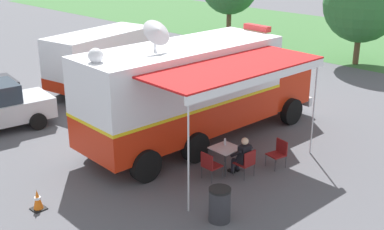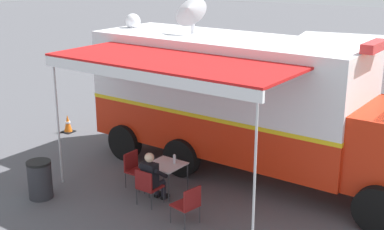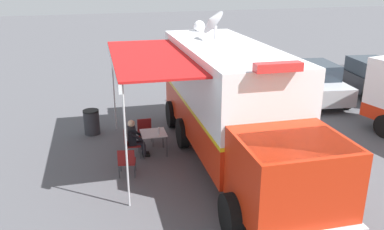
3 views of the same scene
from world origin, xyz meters
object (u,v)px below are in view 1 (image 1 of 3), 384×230
(command_truck, at_px, (199,87))
(folding_chair_spare_by_truck, at_px, (279,151))
(traffic_cone, at_px, (38,200))
(water_bottle, at_px, (225,142))
(folding_chair_at_table, at_px, (247,162))
(folding_chair_beside_table, at_px, (210,164))
(seated_responder, at_px, (242,155))
(trash_bin, at_px, (220,205))
(folding_table, at_px, (225,149))
(support_truck, at_px, (109,59))

(command_truck, height_order, folding_chair_spare_by_truck, command_truck)
(command_truck, xyz_separation_m, traffic_cone, (0.17, -6.40, -1.66))
(water_bottle, xyz_separation_m, folding_chair_at_table, (0.95, -0.11, -0.32))
(folding_chair_at_table, relative_size, folding_chair_beside_table, 1.00)
(seated_responder, bearing_deg, trash_bin, -63.33)
(folding_table, xyz_separation_m, folding_chair_spare_by_truck, (1.06, 1.31, -0.16))
(folding_table, height_order, trash_bin, trash_bin)
(water_bottle, distance_m, folding_chair_beside_table, 1.08)
(folding_chair_at_table, height_order, trash_bin, trash_bin)
(seated_responder, xyz_separation_m, trash_bin, (1.20, -2.39, -0.20))
(folding_table, distance_m, water_bottle, 0.27)
(seated_responder, bearing_deg, folding_chair_at_table, -3.46)
(folding_chair_beside_table, bearing_deg, command_truck, 139.51)
(folding_chair_beside_table, relative_size, traffic_cone, 1.50)
(folding_chair_beside_table, bearing_deg, folding_chair_spare_by_truck, 66.53)
(folding_chair_spare_by_truck, bearing_deg, trash_bin, -78.40)
(folding_chair_at_table, height_order, traffic_cone, folding_chair_at_table)
(command_truck, distance_m, support_truck, 7.59)
(folding_chair_beside_table, height_order, support_truck, support_truck)
(trash_bin, bearing_deg, traffic_cone, -142.40)
(command_truck, relative_size, folding_chair_at_table, 11.06)
(folding_table, distance_m, seated_responder, 0.61)
(folding_chair_beside_table, xyz_separation_m, support_truck, (-9.67, 3.71, 0.87))
(command_truck, height_order, traffic_cone, command_truck)
(folding_table, relative_size, folding_chair_spare_by_truck, 0.97)
(folding_table, distance_m, folding_chair_at_table, 0.82)
(command_truck, bearing_deg, folding_table, -27.14)
(command_truck, bearing_deg, seated_responder, -20.90)
(command_truck, bearing_deg, water_bottle, -25.58)
(folding_chair_at_table, xyz_separation_m, trash_bin, (1.01, -2.37, -0.06))
(command_truck, bearing_deg, folding_chair_spare_by_truck, 3.43)
(folding_table, xyz_separation_m, support_truck, (-9.55, 2.86, 0.71))
(folding_chair_beside_table, distance_m, seated_responder, 1.04)
(folding_chair_spare_by_truck, height_order, traffic_cone, folding_chair_spare_by_truck)
(seated_responder, height_order, support_truck, support_truck)
(folding_chair_spare_by_truck, height_order, support_truck, support_truck)
(folding_chair_beside_table, bearing_deg, trash_bin, -41.33)
(folding_chair_beside_table, xyz_separation_m, folding_chair_spare_by_truck, (0.94, 2.16, 0.00))
(folding_chair_at_table, distance_m, folding_chair_beside_table, 1.12)
(water_bottle, height_order, seated_responder, seated_responder)
(traffic_cone, xyz_separation_m, support_truck, (-7.54, 8.14, 1.11))
(water_bottle, relative_size, folding_chair_at_table, 0.26)
(folding_chair_spare_by_truck, height_order, seated_responder, seated_responder)
(folding_chair_spare_by_truck, xyz_separation_m, seated_responder, (-0.45, -1.26, 0.14))
(folding_table, distance_m, traffic_cone, 5.66)
(traffic_cone, bearing_deg, support_truck, 132.79)
(folding_chair_beside_table, bearing_deg, folding_chair_at_table, 52.70)
(command_truck, xyz_separation_m, folding_chair_beside_table, (2.31, -1.97, -1.43))
(support_truck, bearing_deg, folding_chair_spare_by_truck, -8.31)
(folding_chair_at_table, bearing_deg, folding_table, -177.10)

